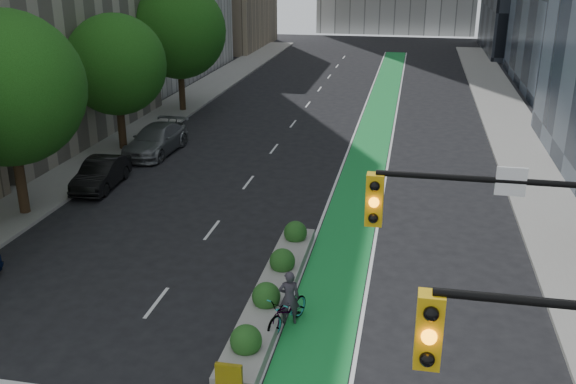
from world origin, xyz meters
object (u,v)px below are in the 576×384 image
at_px(bicycle, 288,311).
at_px(cyclist, 289,298).
at_px(median_planter, 273,288).
at_px(parked_car_left_far, 156,140).
at_px(parked_car_left_mid, 101,174).

bearing_deg(bicycle, cyclist, 111.10).
relative_size(median_planter, bicycle, 4.85).
distance_m(bicycle, parked_car_left_far, 19.73).
relative_size(bicycle, parked_car_left_far, 0.39).
bearing_deg(parked_car_left_far, bicycle, -53.94).
distance_m(parked_car_left_mid, parked_car_left_far, 5.95).
height_order(median_planter, cyclist, cyclist).
bearing_deg(parked_car_left_mid, cyclist, -45.98).
xyz_separation_m(median_planter, parked_car_left_far, (-10.11, 14.82, 0.42)).
bearing_deg(median_planter, parked_car_left_mid, 139.81).
height_order(cyclist, parked_car_left_mid, cyclist).
bearing_deg(parked_car_left_far, cyclist, -53.57).
height_order(bicycle, parked_car_left_far, parked_car_left_far).
bearing_deg(parked_car_left_far, parked_car_left_mid, -91.51).
bearing_deg(parked_car_left_mid, bicycle, -46.61).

